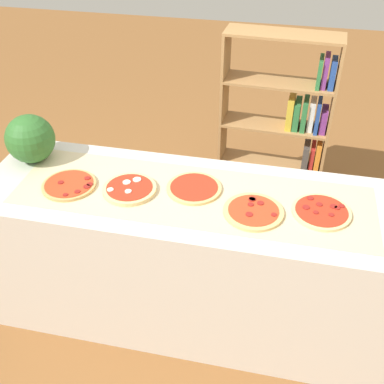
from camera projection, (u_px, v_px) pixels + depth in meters
ground_plane at (192, 309)px, 2.93m from camera, size 12.00×12.00×0.00m
counter at (192, 257)px, 2.67m from camera, size 2.25×0.73×0.88m
parchment_paper at (192, 195)px, 2.41m from camera, size 1.83×0.53×0.00m
pizza_pepperoni_0 at (69, 185)px, 2.46m from camera, size 0.28×0.28×0.02m
pizza_mozzarella_1 at (130, 189)px, 2.43m from camera, size 0.28×0.28×0.03m
pizza_plain_2 at (194, 188)px, 2.44m from camera, size 0.29×0.29×0.02m
pizza_pepperoni_3 at (253, 211)px, 2.28m from camera, size 0.30×0.30×0.02m
pizza_pepperoni_4 at (321, 212)px, 2.28m from camera, size 0.29×0.29×0.02m
watermelon at (30, 139)px, 2.60m from camera, size 0.27×0.27×0.27m
bookshelf at (288, 127)px, 3.43m from camera, size 0.80×0.29×1.34m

